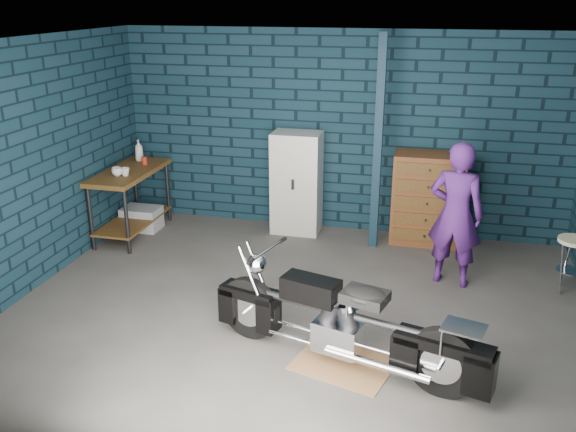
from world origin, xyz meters
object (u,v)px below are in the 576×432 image
(motorcycle, at_px, (345,317))
(locker, at_px, (297,183))
(workbench, at_px, (132,203))
(shop_stool, at_px, (570,265))
(storage_bin, at_px, (142,218))
(tool_chest, at_px, (427,199))
(person, at_px, (456,215))

(motorcycle, xyz_separation_m, locker, (-1.13, 3.08, 0.21))
(workbench, distance_m, shop_stool, 5.48)
(storage_bin, relative_size, shop_stool, 0.81)
(workbench, distance_m, tool_chest, 3.94)
(tool_chest, bearing_deg, workbench, -170.54)
(person, distance_m, shop_stool, 1.36)
(workbench, relative_size, locker, 1.01)
(workbench, bearing_deg, person, -6.93)
(person, bearing_deg, storage_bin, 2.79)
(workbench, bearing_deg, motorcycle, -36.71)
(tool_chest, bearing_deg, person, -74.70)
(person, xyz_separation_m, locker, (-2.06, 1.16, -0.13))
(motorcycle, xyz_separation_m, tool_chest, (0.61, 3.08, 0.12))
(person, relative_size, shop_stool, 2.62)
(workbench, bearing_deg, shop_stool, -4.59)
(person, height_order, shop_stool, person)
(workbench, height_order, motorcycle, motorcycle)
(locker, bearing_deg, person, -29.32)
(locker, relative_size, tool_chest, 1.16)
(person, relative_size, tool_chest, 1.37)
(tool_chest, relative_size, shop_stool, 1.91)
(tool_chest, xyz_separation_m, shop_stool, (1.58, -1.09, -0.28))
(workbench, height_order, locker, locker)
(tool_chest, bearing_deg, motorcycle, -101.24)
(motorcycle, distance_m, shop_stool, 2.97)
(locker, relative_size, shop_stool, 2.21)
(person, relative_size, locker, 1.19)
(person, xyz_separation_m, storage_bin, (-4.18, 0.72, -0.66))
(tool_chest, distance_m, shop_stool, 1.94)
(workbench, xyz_separation_m, tool_chest, (3.88, 0.65, 0.14))
(locker, bearing_deg, motorcycle, -69.87)
(storage_bin, height_order, shop_stool, shop_stool)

